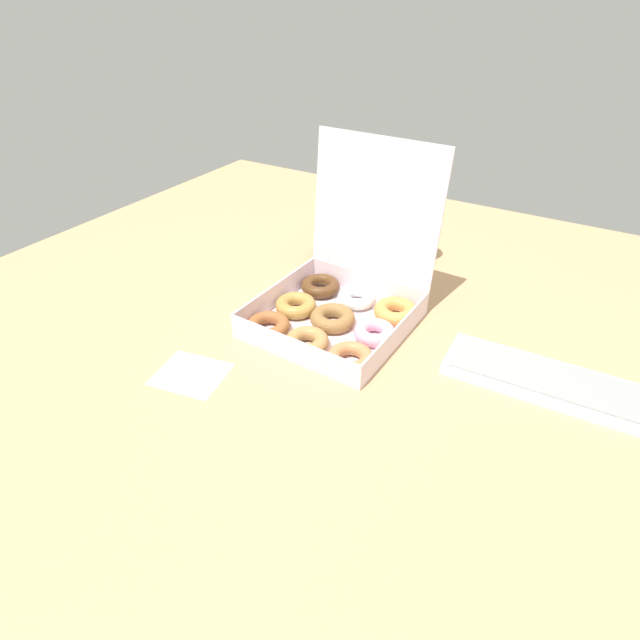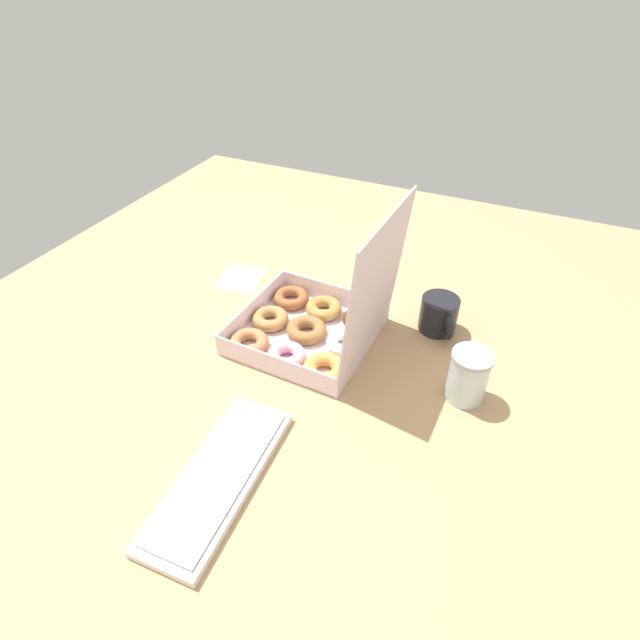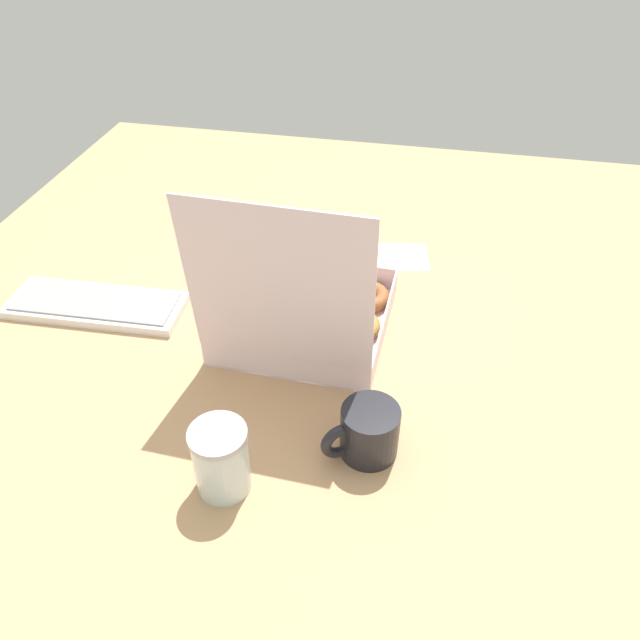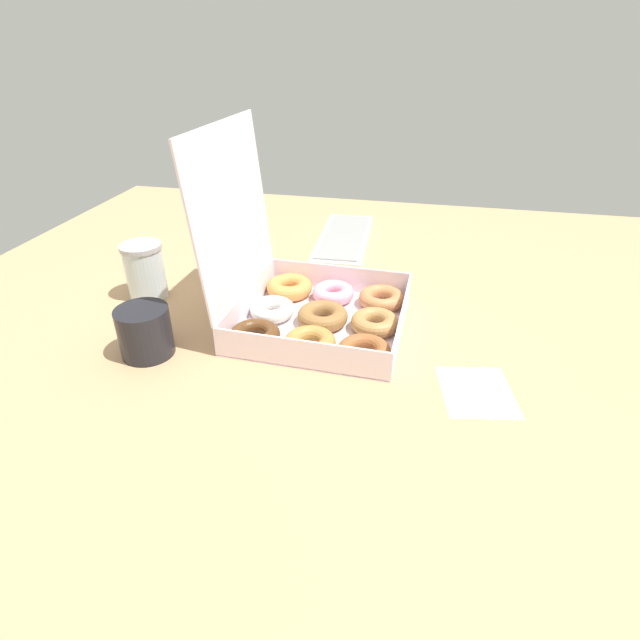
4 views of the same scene
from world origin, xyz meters
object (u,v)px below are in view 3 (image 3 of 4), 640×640
keyboard (96,305)px  coffee_mug (367,431)px  donut_box (303,316)px  glass_jar (221,459)px

keyboard → coffee_mug: (-59.89, 25.50, 3.56)cm
donut_box → glass_jar: 37.82cm
donut_box → coffee_mug: donut_box is taller
keyboard → donut_box: bearing=-178.4°
keyboard → coffee_mug: bearing=156.9°
coffee_mug → donut_box: bearing=-58.6°
donut_box → glass_jar: bearing=84.2°
keyboard → glass_jar: glass_jar is taller
coffee_mug → glass_jar: (20.20, 10.83, 1.42)cm
donut_box → coffee_mug: 31.36cm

